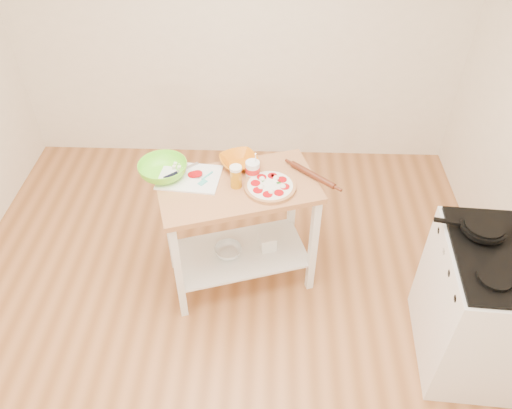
{
  "coord_description": "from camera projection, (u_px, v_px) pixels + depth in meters",
  "views": [
    {
      "loc": [
        0.31,
        -1.89,
        2.96
      ],
      "look_at": [
        0.23,
        0.56,
        0.78
      ],
      "focal_mm": 35.0,
      "sensor_mm": 36.0,
      "label": 1
    }
  ],
  "objects": [
    {
      "name": "rolling_pin",
      "position": [
        313.0,
        175.0,
        3.28
      ],
      "size": [
        0.29,
        0.27,
        0.04
      ],
      "primitive_type": "cylinder",
      "rotation": [
        1.57,
        0.0,
        0.84
      ],
      "color": "#5A2614",
      "rests_on": "prep_island"
    },
    {
      "name": "skillet",
      "position": [
        482.0,
        227.0,
        2.84
      ],
      "size": [
        0.4,
        0.26,
        0.03
      ],
      "rotation": [
        0.0,
        0.0,
        -0.2
      ],
      "color": "black",
      "rests_on": "gas_stove"
    },
    {
      "name": "room_shell",
      "position": [
        207.0,
        192.0,
        2.49
      ],
      "size": [
        4.04,
        4.54,
        2.74
      ],
      "color": "#B77443",
      "rests_on": "ground"
    },
    {
      "name": "pizza",
      "position": [
        270.0,
        186.0,
        3.2
      ],
      "size": [
        0.33,
        0.33,
        0.05
      ],
      "rotation": [
        0.0,
        0.0,
        0.38
      ],
      "color": "tan",
      "rests_on": "prep_island"
    },
    {
      "name": "green_bowl",
      "position": [
        163.0,
        170.0,
        3.28
      ],
      "size": [
        0.43,
        0.43,
        0.1
      ],
      "primitive_type": "imported",
      "rotation": [
        0.0,
        0.0,
        0.47
      ],
      "color": "#73E82A",
      "rests_on": "prep_island"
    },
    {
      "name": "shelf_bin",
      "position": [
        267.0,
        242.0,
        3.67
      ],
      "size": [
        0.14,
        0.14,
        0.12
      ],
      "primitive_type": "cube",
      "rotation": [
        0.0,
        0.0,
        0.3
      ],
      "color": "white",
      "rests_on": "prep_island"
    },
    {
      "name": "cutting_board",
      "position": [
        189.0,
        177.0,
        3.29
      ],
      "size": [
        0.43,
        0.34,
        0.04
      ],
      "rotation": [
        0.0,
        0.0,
        -0.1
      ],
      "color": "white",
      "rests_on": "prep_island"
    },
    {
      "name": "orange_bowl",
      "position": [
        239.0,
        161.0,
        3.38
      ],
      "size": [
        0.33,
        0.33,
        0.06
      ],
      "primitive_type": "imported",
      "rotation": [
        0.0,
        0.0,
        0.44
      ],
      "color": "#CE6A0B",
      "rests_on": "prep_island"
    },
    {
      "name": "knife",
      "position": [
        177.0,
        173.0,
        3.31
      ],
      "size": [
        0.21,
        0.2,
        0.01
      ],
      "rotation": [
        0.0,
        0.0,
        0.69
      ],
      "color": "silver",
      "rests_on": "cutting_board"
    },
    {
      "name": "beer_pint",
      "position": [
        236.0,
        177.0,
        3.18
      ],
      "size": [
        0.08,
        0.08,
        0.16
      ],
      "color": "#C17B0E",
      "rests_on": "prep_island"
    },
    {
      "name": "prep_island",
      "position": [
        239.0,
        214.0,
        3.41
      ],
      "size": [
        1.15,
        0.84,
        0.9
      ],
      "rotation": [
        0.0,
        0.0,
        0.3
      ],
      "color": "#B37749",
      "rests_on": "ground"
    },
    {
      "name": "shelf_glass_bowl",
      "position": [
        228.0,
        251.0,
        3.63
      ],
      "size": [
        0.28,
        0.28,
        0.06
      ],
      "primitive_type": "imported",
      "rotation": [
        0.0,
        0.0,
        0.66
      ],
      "color": "silver",
      "rests_on": "prep_island"
    },
    {
      "name": "spatula",
      "position": [
        205.0,
        179.0,
        3.26
      ],
      "size": [
        0.09,
        0.15,
        0.01
      ],
      "rotation": [
        0.0,
        0.0,
        0.93
      ],
      "color": "#49C7BF",
      "rests_on": "cutting_board"
    },
    {
      "name": "gas_stove",
      "position": [
        487.0,
        307.0,
        3.04
      ],
      "size": [
        0.72,
        0.82,
        1.11
      ],
      "rotation": [
        0.0,
        0.0,
        -0.07
      ],
      "color": "white",
      "rests_on": "ground"
    },
    {
      "name": "yogurt_tub",
      "position": [
        253.0,
        169.0,
        3.27
      ],
      "size": [
        0.1,
        0.1,
        0.2
      ],
      "color": "white",
      "rests_on": "prep_island"
    }
  ]
}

